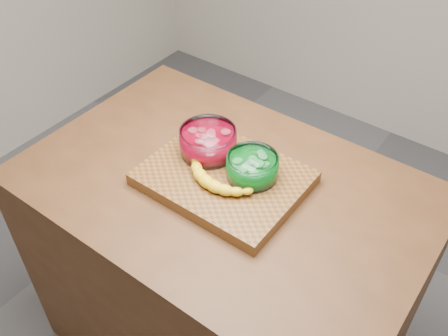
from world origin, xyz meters
The scene contains 5 objects.
counter centered at (0.00, 0.00, 0.45)m, with size 1.20×0.80×0.90m, color #4F2D17.
cutting_board centered at (0.00, 0.00, 0.92)m, with size 0.45×0.35×0.04m, color brown.
bowl_red centered at (-0.10, 0.05, 0.98)m, with size 0.17×0.17×0.08m.
bowl_green centered at (0.07, 0.04, 0.97)m, with size 0.15×0.15×0.07m.
banana centered at (0.00, -0.04, 0.96)m, with size 0.27×0.14×0.04m, color yellow, non-canonical shape.
Camera 1 is at (0.64, -0.85, 1.92)m, focal length 40.00 mm.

